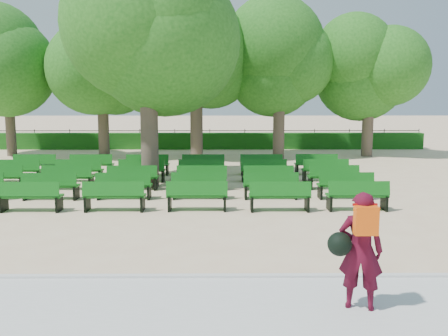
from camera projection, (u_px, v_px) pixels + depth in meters
ground at (165, 201)px, 14.36m from camera, size 120.00×120.00×0.00m
paving at (108, 309)px, 7.03m from camera, size 30.00×2.20×0.06m
curb at (123, 278)px, 8.17m from camera, size 30.00×0.12×0.10m
hedge at (192, 141)px, 28.14m from camera, size 26.00×0.70×0.90m
fence at (192, 148)px, 28.60m from camera, size 26.00×0.10×1.02m
tree_line at (188, 158)px, 24.25m from camera, size 21.80×6.80×7.04m
bench_array at (134, 187)px, 16.08m from camera, size 1.60×0.50×1.01m
tree_among at (147, 39)px, 15.89m from camera, size 5.06×5.06×7.09m
person at (359, 249)px, 6.87m from camera, size 0.82×0.54×1.66m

